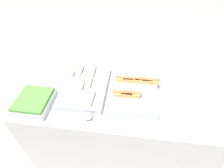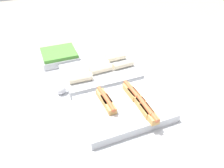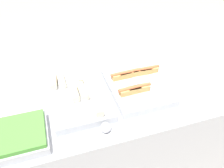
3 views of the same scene
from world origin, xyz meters
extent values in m
plane|color=#ADA393|center=(0.00, 0.00, 0.00)|extent=(12.00, 12.00, 0.00)
cube|color=#B7BABF|center=(0.00, 0.00, 0.44)|extent=(1.52, 0.76, 0.88)
cube|color=#B7BABF|center=(0.11, 0.00, 0.91)|extent=(0.36, 0.48, 0.05)
cube|color=tan|center=(0.03, -0.08, 0.95)|extent=(0.14, 0.05, 0.04)
cylinder|color=#CC6038|center=(0.03, -0.08, 0.97)|extent=(0.16, 0.03, 0.02)
cube|color=tan|center=(0.18, 0.08, 0.95)|extent=(0.14, 0.05, 0.04)
cylinder|color=#CC6038|center=(0.18, 0.08, 0.97)|extent=(0.16, 0.03, 0.02)
cube|color=tan|center=(0.08, 0.08, 0.95)|extent=(0.14, 0.05, 0.04)
cylinder|color=#CC6038|center=(0.08, 0.08, 0.97)|extent=(0.16, 0.03, 0.02)
cube|color=tan|center=(0.23, 0.08, 0.95)|extent=(0.14, 0.04, 0.04)
cylinder|color=#CC6038|center=(0.23, 0.08, 0.97)|extent=(0.16, 0.02, 0.02)
cube|color=tan|center=(0.03, 0.08, 0.95)|extent=(0.14, 0.05, 0.04)
cylinder|color=#CC6038|center=(0.03, 0.08, 0.97)|extent=(0.16, 0.03, 0.02)
cube|color=tan|center=(0.08, -0.08, 0.95)|extent=(0.14, 0.04, 0.04)
cylinder|color=#CC6038|center=(0.08, -0.08, 0.97)|extent=(0.16, 0.02, 0.02)
cube|color=#B7BABF|center=(-0.28, 0.00, 0.91)|extent=(0.34, 0.49, 0.05)
cylinder|color=beige|center=(-0.25, 0.00, 0.96)|extent=(0.06, 0.15, 0.05)
cylinder|color=beige|center=(-0.20, -0.15, 0.96)|extent=(0.05, 0.14, 0.05)
cylinder|color=beige|center=(-0.36, 0.15, 0.96)|extent=(0.05, 0.14, 0.05)
cylinder|color=beige|center=(-0.30, 0.00, 0.96)|extent=(0.05, 0.14, 0.05)
cylinder|color=beige|center=(-0.25, 0.16, 0.96)|extent=(0.05, 0.15, 0.05)
cylinder|color=beige|center=(-0.41, 0.15, 0.96)|extent=(0.06, 0.15, 0.05)
cube|color=#B7BABF|center=(-0.60, -0.21, 0.91)|extent=(0.25, 0.27, 0.05)
cube|color=#4C9338|center=(-0.60, -0.21, 0.95)|extent=(0.23, 0.25, 0.02)
cylinder|color=silver|center=(-0.31, -0.28, 0.89)|extent=(0.24, 0.01, 0.01)
sphere|color=silver|center=(-0.19, -0.28, 0.91)|extent=(0.06, 0.06, 0.06)
camera|label=1|loc=(0.07, -0.98, 1.86)|focal=28.00mm
camera|label=2|loc=(0.90, -0.39, 1.73)|focal=35.00mm
camera|label=3|loc=(-0.39, -1.02, 1.80)|focal=35.00mm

